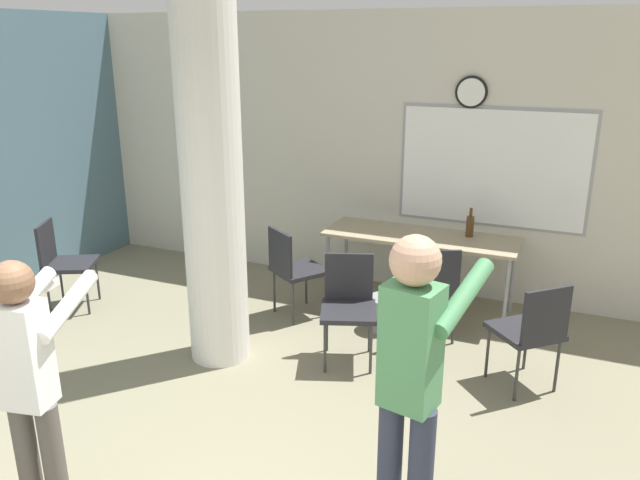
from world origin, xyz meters
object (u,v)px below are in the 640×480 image
object	(u,v)px
bottle_on_table	(470,226)
person_playing_side	(412,375)
chair_by_left_wall	(62,258)
chair_table_front	(349,301)
chair_table_right	(432,285)
chair_table_left	(293,266)
person_playing_front	(31,379)
folding_table	(421,240)
chair_mid_room	(532,328)

from	to	relation	value
bottle_on_table	person_playing_side	world-z (taller)	person_playing_side
chair_by_left_wall	chair_table_front	bearing A→B (deg)	2.55
chair_table_right	chair_table_left	size ratio (longest dim) A/B	1.00
person_playing_front	folding_table	bearing A→B (deg)	73.13
chair_table_right	person_playing_front	world-z (taller)	person_playing_front
chair_table_front	person_playing_front	world-z (taller)	person_playing_front
bottle_on_table	chair_table_right	bearing A→B (deg)	-102.40
person_playing_front	chair_table_front	bearing A→B (deg)	71.19
folding_table	chair_table_left	size ratio (longest dim) A/B	2.09
chair_table_right	chair_by_left_wall	distance (m)	3.52
folding_table	chair_mid_room	distance (m)	1.62
chair_by_left_wall	person_playing_side	world-z (taller)	person_playing_side
chair_by_left_wall	folding_table	bearing A→B (deg)	22.86
folding_table	chair_table_front	bearing A→B (deg)	-102.92
bottle_on_table	person_playing_front	world-z (taller)	person_playing_front
chair_mid_room	chair_table_left	size ratio (longest dim) A/B	1.00
folding_table	person_playing_front	size ratio (longest dim) A/B	1.18
chair_by_left_wall	person_playing_front	bearing A→B (deg)	-47.33
chair_table_left	chair_table_front	distance (m)	0.95
chair_mid_room	chair_by_left_wall	size ratio (longest dim) A/B	1.00
chair_table_right	chair_table_front	xyz separation A→B (m)	(-0.54, -0.61, 0.00)
bottle_on_table	chair_table_right	size ratio (longest dim) A/B	0.32
folding_table	chair_table_right	xyz separation A→B (m)	(0.27, -0.60, -0.19)
bottle_on_table	chair_by_left_wall	xyz separation A→B (m)	(-3.60, -1.48, -0.35)
bottle_on_table	person_playing_front	distance (m)	4.03
chair_table_left	chair_mid_room	bearing A→B (deg)	-12.77
chair_table_right	person_playing_side	world-z (taller)	person_playing_side
chair_table_right	person_playing_front	bearing A→B (deg)	-114.38
folding_table	chair_by_left_wall	xyz separation A→B (m)	(-3.17, -1.34, -0.19)
bottle_on_table	chair_by_left_wall	world-z (taller)	bottle_on_table
person_playing_front	chair_table_right	bearing A→B (deg)	65.62
folding_table	person_playing_side	size ratio (longest dim) A/B	1.06
chair_table_right	chair_mid_room	distance (m)	1.02
bottle_on_table	chair_table_left	size ratio (longest dim) A/B	0.32
chair_mid_room	chair_table_front	size ratio (longest dim) A/B	1.00
chair_by_left_wall	chair_table_left	bearing A→B (deg)	18.02
person_playing_side	chair_by_left_wall	bearing A→B (deg)	156.97
chair_by_left_wall	person_playing_front	distance (m)	3.10
chair_table_right	chair_table_front	bearing A→B (deg)	-131.85
chair_table_right	chair_table_front	size ratio (longest dim) A/B	1.00
chair_mid_room	person_playing_side	bearing A→B (deg)	-103.14
bottle_on_table	person_playing_front	bearing A→B (deg)	-112.14
folding_table	chair_by_left_wall	size ratio (longest dim) A/B	2.09
bottle_on_table	chair_table_front	world-z (taller)	bottle_on_table
chair_by_left_wall	chair_table_left	world-z (taller)	same
chair_mid_room	chair_table_left	xyz separation A→B (m)	(-2.18, 0.49, 0.00)
bottle_on_table	chair_table_left	xyz separation A→B (m)	(-1.47, -0.78, -0.35)
chair_mid_room	person_playing_side	xyz separation A→B (m)	(-0.43, -1.85, 0.50)
person_playing_front	person_playing_side	xyz separation A→B (m)	(1.79, 0.61, 0.10)
chair_by_left_wall	bottle_on_table	bearing A→B (deg)	22.29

